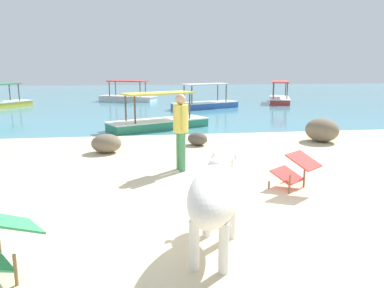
# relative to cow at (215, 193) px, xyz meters

# --- Properties ---
(sand_beach) EXTENTS (18.00, 14.00, 0.04)m
(sand_beach) POSITION_rel_cow_xyz_m (0.39, 0.88, -0.75)
(sand_beach) COLOR beige
(sand_beach) RESTS_ON ground
(water_surface) EXTENTS (60.00, 36.00, 0.03)m
(water_surface) POSITION_rel_cow_xyz_m (0.39, 22.88, -0.77)
(water_surface) COLOR teal
(water_surface) RESTS_ON ground
(cow) EXTENTS (1.06, 1.98, 1.11)m
(cow) POSITION_rel_cow_xyz_m (0.00, 0.00, 0.00)
(cow) COLOR silver
(cow) RESTS_ON sand_beach
(deck_chair_near) EXTENTS (0.89, 0.93, 0.68)m
(deck_chair_near) POSITION_rel_cow_xyz_m (1.87, 2.05, -0.35)
(deck_chair_near) COLOR brown
(deck_chair_near) RESTS_ON sand_beach
(deck_chair_far) EXTENTS (0.93, 0.87, 0.68)m
(deck_chair_far) POSITION_rel_cow_xyz_m (-2.33, -0.27, -0.35)
(deck_chair_far) COLOR brown
(deck_chair_far) RESTS_ON sand_beach
(person_standing) EXTENTS (0.32, 0.50, 1.62)m
(person_standing) POSITION_rel_cow_xyz_m (-0.01, 3.63, 0.22)
(person_standing) COLOR #428956
(person_standing) RESTS_ON sand_beach
(shore_rock_large) EXTENTS (1.09, 1.19, 0.68)m
(shore_rock_large) POSITION_rel_cow_xyz_m (4.43, 6.16, -0.39)
(shore_rock_large) COLOR #756651
(shore_rock_large) RESTS_ON sand_beach
(shore_rock_medium) EXTENTS (0.83, 0.75, 0.48)m
(shore_rock_medium) POSITION_rel_cow_xyz_m (-1.72, 5.55, -0.49)
(shore_rock_medium) COLOR #756651
(shore_rock_medium) RESTS_ON sand_beach
(shore_rock_small) EXTENTS (0.76, 0.78, 0.36)m
(shore_rock_small) POSITION_rel_cow_xyz_m (0.74, 6.15, -0.55)
(shore_rock_small) COLOR brown
(shore_rock_small) RESTS_ON sand_beach
(boat_red) EXTENTS (2.30, 3.85, 1.29)m
(boat_red) POSITION_rel_cow_xyz_m (7.65, 18.06, -0.48)
(boat_red) COLOR #C63833
(boat_red) RESTS_ON water_surface
(boat_blue) EXTENTS (3.83, 2.54, 1.29)m
(boat_blue) POSITION_rel_cow_xyz_m (2.63, 15.69, -0.48)
(boat_blue) COLOR #3866B7
(boat_blue) RESTS_ON water_surface
(boat_white) EXTENTS (3.80, 2.67, 1.29)m
(boat_white) POSITION_rel_cow_xyz_m (-1.57, 20.44, -0.48)
(boat_white) COLOR white
(boat_white) RESTS_ON water_surface
(boat_green) EXTENTS (3.82, 2.60, 1.29)m
(boat_green) POSITION_rel_cow_xyz_m (-0.19, 9.33, -0.48)
(boat_green) COLOR #338E66
(boat_green) RESTS_ON water_surface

